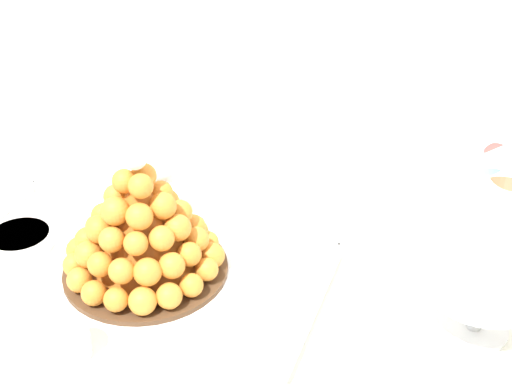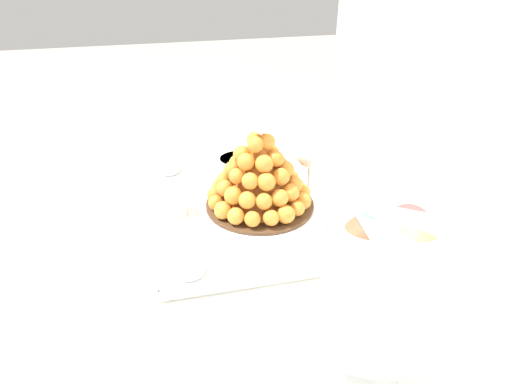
{
  "view_description": "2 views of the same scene",
  "coord_description": "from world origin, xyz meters",
  "views": [
    {
      "loc": [
        0.2,
        -0.72,
        1.43
      ],
      "look_at": [
        -0.08,
        0.05,
        0.93
      ],
      "focal_mm": 49.28,
      "sensor_mm": 36.0,
      "label": 1
    },
    {
      "loc": [
        0.64,
        -0.22,
        1.32
      ],
      "look_at": [
        -0.1,
        -0.04,
        0.9
      ],
      "focal_mm": 32.75,
      "sensor_mm": 36.0,
      "label": 2
    }
  ],
  "objects": [
    {
      "name": "buffet_table",
      "position": [
        0.0,
        0.0,
        0.68
      ],
      "size": [
        1.64,
        0.77,
        0.78
      ],
      "color": "brown",
      "rests_on": "ground_plane"
    },
    {
      "name": "serving_tray",
      "position": [
        -0.25,
        -0.05,
        0.78
      ],
      "size": [
        0.56,
        0.39,
        0.02
      ],
      "color": "white",
      "rests_on": "buffet_table"
    },
    {
      "name": "croquembouche",
      "position": [
        -0.23,
        -0.0,
        0.86
      ],
      "size": [
        0.24,
        0.24,
        0.21
      ],
      "color": "#4C331E",
      "rests_on": "serving_tray"
    },
    {
      "name": "dessert_cup_mid_left",
      "position": [
        -0.24,
        -0.19,
        0.81
      ],
      "size": [
        0.06,
        0.06,
        0.05
      ],
      "color": "silver",
      "rests_on": "serving_tray"
    },
    {
      "name": "dessert_cup_centre",
      "position": [
        -0.04,
        -0.18,
        0.81
      ],
      "size": [
        0.06,
        0.06,
        0.05
      ],
      "color": "silver",
      "rests_on": "serving_tray"
    },
    {
      "name": "creme_brulee_ramekin",
      "position": [
        -0.44,
        -0.01,
        0.8
      ],
      "size": [
        0.1,
        0.1,
        0.02
      ],
      "color": "white",
      "rests_on": "serving_tray"
    },
    {
      "name": "macaron_goblet",
      "position": [
        0.23,
        0.04,
        0.94
      ],
      "size": [
        0.15,
        0.15,
        0.27
      ],
      "color": "white",
      "rests_on": "buffet_table"
    },
    {
      "name": "wine_glass",
      "position": [
        -0.27,
        0.13,
        0.88
      ],
      "size": [
        0.07,
        0.07,
        0.14
      ],
      "color": "silver",
      "rests_on": "buffet_table"
    }
  ]
}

